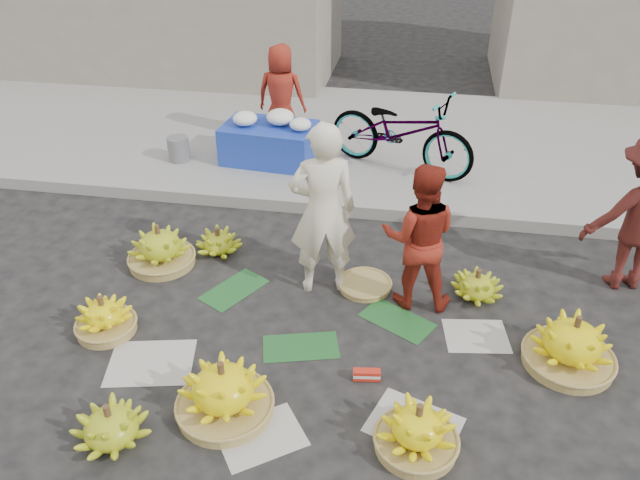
% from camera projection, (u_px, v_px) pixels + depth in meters
% --- Properties ---
extents(ground, '(80.00, 80.00, 0.00)m').
position_uv_depth(ground, '(316.00, 333.00, 5.53)').
color(ground, black).
rests_on(ground, ground).
extents(curb, '(40.00, 0.25, 0.15)m').
position_uv_depth(curb, '(348.00, 207.00, 7.33)').
color(curb, gray).
rests_on(curb, ground).
extents(sidewalk, '(40.00, 4.00, 0.12)m').
position_uv_depth(sidewalk, '(367.00, 139.00, 9.09)').
color(sidewalk, gray).
rests_on(sidewalk, ground).
extents(newspaper_scatter, '(3.20, 1.80, 0.00)m').
position_uv_depth(newspaper_scatter, '(299.00, 400.00, 4.86)').
color(newspaper_scatter, beige).
rests_on(newspaper_scatter, ground).
extents(banana_leaves, '(2.00, 1.00, 0.00)m').
position_uv_depth(banana_leaves, '(309.00, 318.00, 5.71)').
color(banana_leaves, '#1A4E22').
rests_on(banana_leaves, ground).
extents(banana_bunch_0, '(0.52, 0.52, 0.38)m').
position_uv_depth(banana_bunch_0, '(104.00, 317.00, 5.48)').
color(banana_bunch_0, olive).
rests_on(banana_bunch_0, ground).
extents(banana_bunch_1, '(0.56, 0.56, 0.34)m').
position_uv_depth(banana_bunch_1, '(111.00, 425.00, 4.46)').
color(banana_bunch_1, '#8EA918').
rests_on(banana_bunch_1, ground).
extents(banana_bunch_2, '(0.73, 0.73, 0.49)m').
position_uv_depth(banana_bunch_2, '(223.00, 391.00, 4.66)').
color(banana_bunch_2, olive).
rests_on(banana_bunch_2, ground).
extents(banana_bunch_3, '(0.59, 0.59, 0.42)m').
position_uv_depth(banana_bunch_3, '(417.00, 430.00, 4.39)').
color(banana_bunch_3, olive).
rests_on(banana_bunch_3, ground).
extents(banana_bunch_4, '(0.74, 0.74, 0.50)m').
position_uv_depth(banana_bunch_4, '(572.00, 344.00, 5.09)').
color(banana_bunch_4, olive).
rests_on(banana_bunch_4, ground).
extents(banana_bunch_5, '(0.62, 0.62, 0.31)m').
position_uv_depth(banana_bunch_5, '(477.00, 285.00, 5.92)').
color(banana_bunch_5, '#8EA918').
rests_on(banana_bunch_5, ground).
extents(banana_bunch_6, '(0.77, 0.77, 0.46)m').
position_uv_depth(banana_bunch_6, '(160.00, 248.00, 6.36)').
color(banana_bunch_6, olive).
rests_on(banana_bunch_6, ground).
extents(banana_bunch_7, '(0.49, 0.49, 0.29)m').
position_uv_depth(banana_bunch_7, '(218.00, 242.00, 6.59)').
color(banana_bunch_7, '#8EA918').
rests_on(banana_bunch_7, ground).
extents(basket_spare, '(0.57, 0.57, 0.06)m').
position_uv_depth(basket_spare, '(365.00, 285.00, 6.09)').
color(basket_spare, olive).
rests_on(basket_spare, ground).
extents(incense_stack, '(0.23, 0.10, 0.09)m').
position_uv_depth(incense_stack, '(367.00, 375.00, 5.03)').
color(incense_stack, red).
rests_on(incense_stack, ground).
extents(vendor_cream, '(0.72, 0.57, 1.71)m').
position_uv_depth(vendor_cream, '(323.00, 211.00, 5.67)').
color(vendor_cream, white).
rests_on(vendor_cream, ground).
extents(vendor_red, '(0.70, 0.55, 1.42)m').
position_uv_depth(vendor_red, '(419.00, 237.00, 5.56)').
color(vendor_red, '#A02A18').
rests_on(vendor_red, ground).
extents(man_striped, '(1.09, 0.76, 1.55)m').
position_uv_depth(man_striped, '(640.00, 215.00, 5.77)').
color(man_striped, maroon).
rests_on(man_striped, ground).
extents(flower_table, '(1.24, 0.84, 0.69)m').
position_uv_depth(flower_table, '(270.00, 140.00, 8.17)').
color(flower_table, '#1934A8').
rests_on(flower_table, sidewalk).
extents(grey_bucket, '(0.28, 0.28, 0.32)m').
position_uv_depth(grey_bucket, '(179.00, 149.00, 8.24)').
color(grey_bucket, slate).
rests_on(grey_bucket, sidewalk).
extents(flower_vendor, '(0.69, 0.46, 1.36)m').
position_uv_depth(flower_vendor, '(281.00, 95.00, 8.48)').
color(flower_vendor, '#A02A18').
rests_on(flower_vendor, sidewalk).
extents(bicycle, '(1.35, 2.07, 1.03)m').
position_uv_depth(bicycle, '(401.00, 131.00, 7.83)').
color(bicycle, gray).
rests_on(bicycle, sidewalk).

